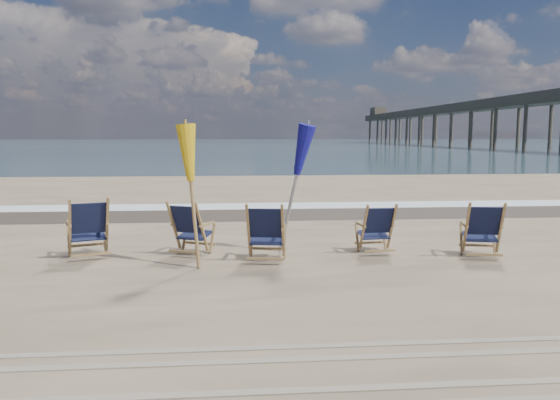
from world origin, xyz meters
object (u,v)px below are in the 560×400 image
(umbrella_yellow, at_px, (192,160))
(fishing_pier, at_px, (488,118))
(beach_chair_1, at_px, (202,229))
(umbrella_blue, at_px, (292,154))
(beach_chair_3, at_px, (392,229))
(beach_chair_2, at_px, (283,233))
(beach_chair_0, at_px, (107,227))
(beach_chair_4, at_px, (501,231))

(umbrella_yellow, relative_size, fishing_pier, 0.02)
(beach_chair_1, height_order, umbrella_blue, umbrella_blue)
(beach_chair_3, xyz_separation_m, umbrella_blue, (-1.68, 0.24, 1.26))
(beach_chair_2, distance_m, umbrella_yellow, 1.81)
(beach_chair_0, height_order, beach_chair_4, beach_chair_0)
(umbrella_blue, bearing_deg, beach_chair_4, -13.16)
(beach_chair_2, distance_m, fishing_pier, 82.21)
(beach_chair_1, relative_size, umbrella_yellow, 0.44)
(umbrella_blue, bearing_deg, beach_chair_0, -178.35)
(beach_chair_3, height_order, umbrella_blue, umbrella_blue)
(beach_chair_1, distance_m, umbrella_yellow, 1.37)
(beach_chair_4, xyz_separation_m, umbrella_yellow, (-4.94, -0.14, 1.17))
(beach_chair_2, height_order, beach_chair_4, beach_chair_2)
(beach_chair_4, xyz_separation_m, fishing_pier, (34.48, 72.79, 4.17))
(umbrella_blue, bearing_deg, fishing_pier, 62.30)
(beach_chair_2, distance_m, beach_chair_3, 1.98)
(beach_chair_1, bearing_deg, umbrella_yellow, 107.73)
(beach_chair_4, bearing_deg, beach_chair_1, 5.64)
(beach_chair_4, relative_size, umbrella_blue, 0.43)
(beach_chair_2, relative_size, umbrella_yellow, 0.45)
(beach_chair_0, height_order, beach_chair_2, beach_chair_0)
(umbrella_yellow, bearing_deg, fishing_pier, 61.61)
(beach_chair_1, height_order, beach_chair_2, beach_chair_2)
(beach_chair_3, distance_m, umbrella_blue, 2.11)
(beach_chair_1, xyz_separation_m, umbrella_blue, (1.53, 0.21, 1.23))
(beach_chair_0, relative_size, beach_chair_2, 1.06)
(beach_chair_0, distance_m, fishing_pier, 82.99)
(beach_chair_2, distance_m, umbrella_blue, 1.45)
(beach_chair_4, height_order, fishing_pier, fishing_pier)
(beach_chair_1, relative_size, umbrella_blue, 0.42)
(fishing_pier, bearing_deg, beach_chair_3, -116.57)
(beach_chair_0, height_order, umbrella_blue, umbrella_blue)
(beach_chair_3, xyz_separation_m, fishing_pier, (36.12, 72.25, 4.20))
(beach_chair_1, distance_m, umbrella_blue, 1.97)
(beach_chair_2, distance_m, beach_chair_4, 3.56)
(beach_chair_2, xyz_separation_m, beach_chair_3, (1.91, 0.52, -0.04))
(beach_chair_3, bearing_deg, umbrella_blue, -12.88)
(umbrella_blue, distance_m, fishing_pier, 81.39)
(beach_chair_4, bearing_deg, umbrella_blue, -0.88)
(beach_chair_0, distance_m, beach_chair_2, 2.93)
(beach_chair_1, relative_size, fishing_pier, 0.01)
(beach_chair_1, bearing_deg, beach_chair_4, -162.18)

